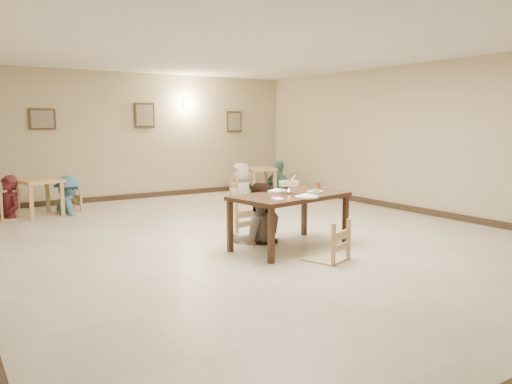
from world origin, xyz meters
TOP-DOWN VIEW (x-y plane):
  - floor at (0.00, 0.00)m, footprint 10.00×10.00m
  - ceiling at (0.00, 0.00)m, footprint 10.00×10.00m
  - wall_back at (0.00, 5.00)m, footprint 10.00×0.00m
  - wall_right at (4.00, 0.00)m, footprint 0.00×10.00m
  - baseboard_back at (0.00, 4.97)m, footprint 8.00×0.06m
  - baseboard_right at (3.97, 0.00)m, footprint 0.06×10.00m
  - picture_a at (-2.20, 4.96)m, footprint 0.55×0.04m
  - picture_b at (0.10, 4.96)m, footprint 0.50×0.04m
  - picture_c at (2.60, 4.96)m, footprint 0.45×0.04m
  - wall_sconce at (1.20, 4.96)m, footprint 0.16×0.05m
  - main_table at (0.06, -0.91)m, footprint 1.83×1.22m
  - chair_far at (-0.08, -0.22)m, footprint 0.50×0.50m
  - chair_near at (0.07, -1.71)m, footprint 0.48×0.48m
  - main_diner at (-0.09, -0.31)m, footprint 1.05×0.92m
  - curry_warmer at (0.08, -0.86)m, footprint 0.32×0.29m
  - rice_plate_far at (0.05, -0.61)m, footprint 0.30×0.30m
  - rice_plate_near at (0.05, -1.31)m, footprint 0.32×0.32m
  - fried_plate at (0.50, -0.96)m, footprint 0.27×0.27m
  - chili_dish at (-0.31, -1.09)m, footprint 0.11×0.11m
  - napkin_cutlery at (-0.43, -1.30)m, footprint 0.17×0.26m
  - drink_glass at (0.76, -0.71)m, footprint 0.07×0.07m
  - bg_table_left at (-2.54, 3.76)m, footprint 0.90×0.90m
  - bg_table_right at (2.65, 3.79)m, footprint 0.81×0.81m
  - bg_chair_ll at (-3.08, 3.80)m, footprint 0.43×0.43m
  - bg_chair_lr at (-2.00, 3.79)m, footprint 0.41×0.41m
  - bg_chair_rl at (2.06, 3.73)m, footprint 0.45×0.45m
  - bg_chair_rr at (3.23, 3.77)m, footprint 0.46×0.46m
  - bg_diner_a at (-3.08, 3.80)m, footprint 0.58×0.71m
  - bg_diner_b at (-2.00, 3.79)m, footprint 0.75×1.09m
  - bg_diner_c at (2.06, 3.73)m, footprint 0.68×0.92m
  - bg_diner_d at (3.23, 3.77)m, footprint 0.77×1.09m

SIDE VIEW (x-z plane):
  - floor at x=0.00m, z-range 0.00..0.00m
  - baseboard_back at x=0.00m, z-range 0.00..0.12m
  - baseboard_right at x=3.97m, z-range 0.00..0.12m
  - bg_chair_lr at x=-2.00m, z-range 0.00..0.87m
  - bg_chair_ll at x=-3.08m, z-range 0.00..0.92m
  - bg_chair_rl at x=2.06m, z-range 0.00..0.95m
  - bg_chair_rr at x=3.23m, z-range 0.00..0.97m
  - chair_near at x=0.07m, z-range 0.00..1.03m
  - chair_far at x=-0.08m, z-range 0.00..1.06m
  - bg_table_right at x=2.65m, z-range 0.22..0.91m
  - bg_table_left at x=-2.54m, z-range 0.23..0.96m
  - main_table at x=0.06m, z-range 0.31..1.11m
  - bg_diner_b at x=-2.00m, z-range 0.00..1.54m
  - chili_dish at x=-0.31m, z-range 0.79..0.81m
  - rice_plate_far at x=0.05m, z-range 0.77..0.84m
  - napkin_cutlery at x=-0.43m, z-range 0.79..0.82m
  - rice_plate_near at x=0.05m, z-range 0.77..0.85m
  - fried_plate at x=0.50m, z-range 0.78..0.84m
  - bg_diner_a at x=-3.08m, z-range 0.00..1.67m
  - bg_diner_c at x=2.06m, z-range 0.00..1.71m
  - drink_glass at x=0.76m, z-range 0.79..0.93m
  - bg_diner_d at x=3.23m, z-range 0.00..1.72m
  - main_diner at x=-0.09m, z-range 0.00..1.81m
  - curry_warmer at x=0.08m, z-range 0.81..1.08m
  - wall_back at x=0.00m, z-range -3.50..6.50m
  - wall_right at x=4.00m, z-range -3.50..6.50m
  - picture_c at x=2.60m, z-range 1.57..2.12m
  - picture_a at x=-2.20m, z-range 1.67..2.12m
  - picture_b at x=0.10m, z-range 1.70..2.30m
  - wall_sconce at x=1.20m, z-range 2.19..2.41m
  - ceiling at x=0.00m, z-range 3.00..3.00m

